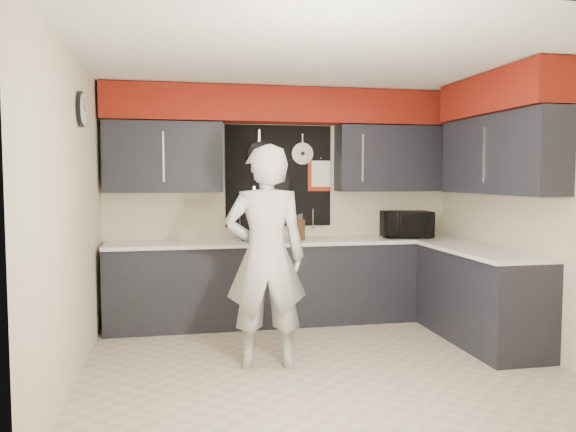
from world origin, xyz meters
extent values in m
plane|color=#BAB090|center=(0.00, 0.00, 0.00)|extent=(4.00, 4.00, 0.00)
cube|color=beige|center=(0.00, 1.75, 1.30)|extent=(4.00, 0.01, 2.60)
cube|color=black|center=(-1.33, 1.59, 1.83)|extent=(1.24, 0.32, 0.75)
cube|color=black|center=(1.28, 1.59, 1.83)|extent=(1.34, 0.32, 0.75)
cube|color=maroon|center=(0.00, 1.57, 2.40)|extent=(3.94, 0.36, 0.38)
cube|color=black|center=(-0.05, 1.74, 1.62)|extent=(1.22, 0.03, 1.15)
cylinder|color=black|center=(-0.28, 1.70, 1.88)|extent=(0.26, 0.04, 0.26)
cylinder|color=black|center=(-0.08, 1.70, 1.55)|extent=(0.30, 0.04, 0.30)
cylinder|color=black|center=(-0.34, 1.70, 1.24)|extent=(0.27, 0.04, 0.27)
cylinder|color=silver|center=(0.22, 1.70, 1.88)|extent=(0.25, 0.02, 0.25)
cube|color=#AA240D|center=(0.42, 1.72, 1.62)|extent=(0.26, 0.01, 0.34)
cube|color=white|center=(0.44, 1.70, 1.65)|extent=(0.22, 0.01, 0.30)
cylinder|color=silver|center=(-0.50, 1.71, 1.13)|extent=(0.01, 0.01, 0.20)
cylinder|color=silver|center=(-0.29, 1.71, 1.13)|extent=(0.01, 0.01, 0.20)
cylinder|color=silver|center=(-0.08, 1.71, 1.13)|extent=(0.01, 0.01, 0.20)
cylinder|color=silver|center=(0.14, 1.71, 1.13)|extent=(0.01, 0.01, 0.20)
cylinder|color=silver|center=(0.35, 1.71, 1.13)|extent=(0.01, 0.01, 0.20)
cube|color=beige|center=(2.00, 0.00, 1.30)|extent=(0.01, 3.50, 2.60)
cube|color=black|center=(1.84, 0.30, 1.83)|extent=(0.32, 1.70, 0.75)
cube|color=maroon|center=(1.82, 0.30, 2.40)|extent=(0.36, 1.70, 0.38)
cube|color=beige|center=(-2.00, 0.00, 1.30)|extent=(0.01, 3.50, 2.60)
cylinder|color=black|center=(-1.98, 0.40, 2.18)|extent=(0.04, 0.30, 0.30)
cylinder|color=white|center=(-1.96, 0.40, 2.18)|extent=(0.01, 0.26, 0.26)
cube|color=black|center=(0.00, 1.45, 0.44)|extent=(3.90, 0.60, 0.88)
cube|color=silver|center=(0.00, 1.44, 0.90)|extent=(3.90, 0.63, 0.04)
cube|color=black|center=(1.70, 0.35, 0.44)|extent=(0.60, 1.60, 0.88)
cube|color=silver|center=(1.69, 0.35, 0.90)|extent=(0.63, 1.60, 0.04)
cube|color=black|center=(0.00, 1.19, 0.05)|extent=(3.90, 0.06, 0.10)
imported|color=black|center=(1.38, 1.42, 1.07)|extent=(0.58, 0.43, 0.30)
cube|color=#341C10|center=(0.11, 1.40, 1.03)|extent=(0.12, 0.12, 0.23)
cylinder|color=white|center=(-0.26, 1.51, 0.99)|extent=(0.11, 0.11, 0.14)
cube|color=black|center=(-0.40, 1.48, 0.94)|extent=(0.23, 0.26, 0.03)
cube|color=black|center=(-0.40, 1.56, 1.10)|extent=(0.20, 0.10, 0.31)
cube|color=black|center=(-0.40, 1.48, 1.23)|extent=(0.23, 0.26, 0.06)
cylinder|color=black|center=(-0.40, 1.46, 1.02)|extent=(0.12, 0.12, 0.15)
imported|color=beige|center=(-0.47, 0.03, 0.94)|extent=(0.72, 0.51, 1.88)
camera|label=1|loc=(-1.21, -4.59, 1.61)|focal=35.00mm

